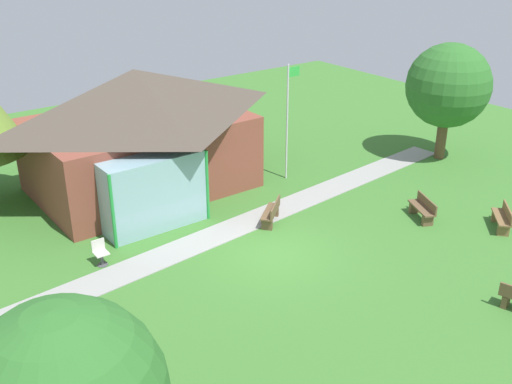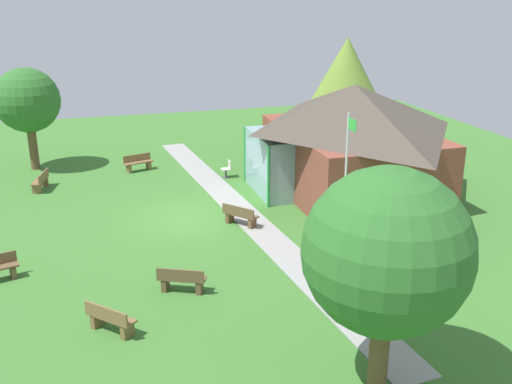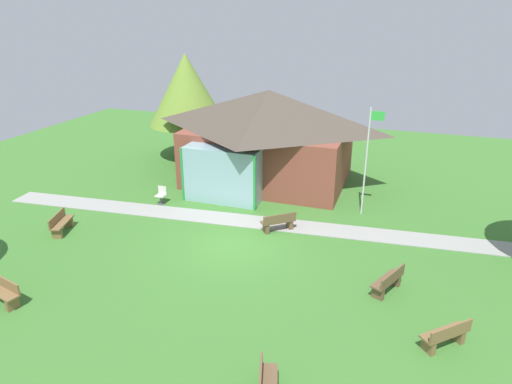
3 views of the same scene
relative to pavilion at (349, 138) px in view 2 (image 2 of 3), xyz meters
name	(u,v)px [view 2 (image 2 of 3)]	position (x,y,z in m)	size (l,w,h in m)	color
ground_plane	(188,218)	(1.02, -7.56, -2.62)	(44.00, 44.00, 0.00)	#3D752D
pavilion	(349,138)	(0.00, 0.00, 0.00)	(9.35, 7.65, 5.02)	brown
footpath	(243,212)	(1.02, -5.23, -2.61)	(24.49, 1.30, 0.03)	#999993
flagpole	(346,176)	(5.57, -2.71, 0.16)	(0.64, 0.08, 5.00)	silver
bench_rear_near_path	(240,216)	(2.37, -5.71, -2.22)	(1.44, 1.29, 0.84)	brown
bench_front_left	(41,181)	(-4.59, -13.53, -2.22)	(1.56, 0.77, 0.84)	brown
bench_mid_left	(138,163)	(-6.38, -8.84, -2.22)	(0.87, 1.56, 0.84)	brown
bench_mid_right	(182,280)	(7.13, -8.85, -2.22)	(1.03, 1.55, 0.84)	brown
bench_lawn_far_right	(110,319)	(8.83, -11.11, -2.22)	(1.39, 1.35, 0.84)	brown
patio_chair_west	(227,169)	(-3.93, -4.69, -2.21)	(0.45, 0.45, 0.86)	beige
tree_lawn_corner	(27,101)	(-8.23, -14.00, 0.98)	(3.27, 3.27, 5.27)	brown
tree_east_hedge	(387,252)	(12.93, -5.16, 0.85)	(3.82, 3.82, 5.40)	brown
tree_behind_pavilion_left	(346,78)	(-6.02, 2.55, 1.74)	(4.80, 4.80, 6.54)	brown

